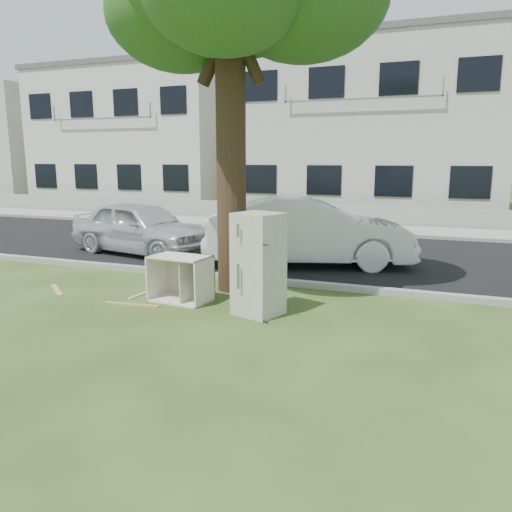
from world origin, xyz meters
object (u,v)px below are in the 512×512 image
at_px(car_center, 308,232).
at_px(car_left, 141,228).
at_px(fridge, 258,264).
at_px(cabinet, 181,278).

height_order(car_center, car_left, car_center).
bearing_deg(fridge, car_center, 112.39).
relative_size(cabinet, car_center, 0.21).
relative_size(fridge, cabinet, 1.59).
bearing_deg(car_left, fridge, -116.80).
bearing_deg(car_center, fridge, 165.50).
bearing_deg(car_center, cabinet, 142.64).
bearing_deg(car_left, car_center, -75.88).
xyz_separation_m(fridge, car_left, (-4.66, 3.77, -0.12)).
bearing_deg(cabinet, fridge, -2.69).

